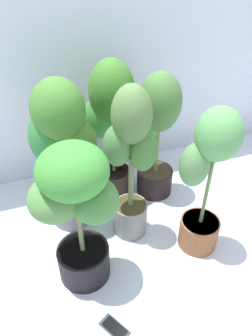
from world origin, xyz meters
TOP-DOWN VIEW (x-y plane):
  - ground_plane at (0.00, 0.00)m, footprint 8.00×8.00m
  - mylar_back_wall at (0.00, 0.86)m, footprint 3.20×0.01m
  - potted_plant_back_right at (0.26, 0.43)m, footprint 0.33×0.28m
  - potted_plant_back_center at (0.01, 0.53)m, footprint 0.40×0.33m
  - potted_plant_center at (-0.01, 0.14)m, footprint 0.31×0.24m
  - potted_plant_front_right at (0.30, -0.09)m, footprint 0.33×0.30m
  - potted_plant_front_left at (-0.34, -0.06)m, footprint 0.43×0.35m
  - potted_plant_back_left at (-0.32, 0.36)m, footprint 0.42×0.33m
  - cell_phone at (-0.29, -0.40)m, footprint 0.13×0.16m

SIDE VIEW (x-z plane):
  - ground_plane at x=0.00m, z-range 0.00..0.00m
  - cell_phone at x=-0.29m, z-range 0.00..0.01m
  - potted_plant_front_left at x=-0.34m, z-range 0.08..0.88m
  - potted_plant_front_right at x=0.30m, z-range 0.05..0.92m
  - potted_plant_back_right at x=0.26m, z-range 0.07..0.92m
  - potted_plant_center at x=-0.01m, z-range 0.07..0.99m
  - potted_plant_back_left at x=-0.32m, z-range 0.09..1.01m
  - potted_plant_back_center at x=0.01m, z-range 0.11..1.03m
  - mylar_back_wall at x=0.00m, z-range 0.00..2.00m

